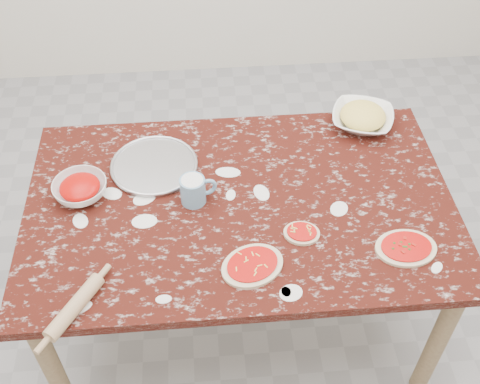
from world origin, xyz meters
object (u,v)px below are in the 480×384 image
sauce_bowl (80,189)px  flour_mug (194,190)px  worktable (240,216)px  rolling_pin (75,307)px  pizza_tray (154,166)px  cheese_bowl (362,119)px

sauce_bowl → flour_mug: size_ratio=1.45×
worktable → rolling_pin: 0.71m
pizza_tray → sauce_bowl: 0.30m
worktable → cheese_bowl: (0.56, 0.40, 0.11)m
worktable → sauce_bowl: 0.61m
pizza_tray → sauce_bowl: size_ratio=1.67×
cheese_bowl → flour_mug: flour_mug is taller
pizza_tray → cheese_bowl: cheese_bowl is taller
pizza_tray → cheese_bowl: size_ratio=1.32×
sauce_bowl → flour_mug: (0.42, -0.06, 0.03)m
cheese_bowl → flour_mug: bearing=-151.9°
sauce_bowl → flour_mug: flour_mug is taller
worktable → sauce_bowl: (-0.59, 0.08, 0.11)m
worktable → cheese_bowl: size_ratio=6.25×
sauce_bowl → cheese_bowl: bearing=15.7°
pizza_tray → flour_mug: 0.25m
cheese_bowl → pizza_tray: bearing=-167.7°
worktable → flour_mug: (-0.17, 0.02, 0.14)m
pizza_tray → rolling_pin: (-0.24, -0.65, 0.02)m
pizza_tray → flour_mug: size_ratio=2.42×
sauce_bowl → rolling_pin: (0.03, -0.51, -0.01)m
sauce_bowl → rolling_pin: 0.52m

